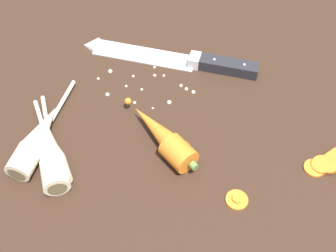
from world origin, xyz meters
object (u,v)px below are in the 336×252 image
(parsnip_front, at_px, (50,152))
(parsnip_mid_right, at_px, (52,154))
(carrot_slice_stray_near, at_px, (237,199))
(chefs_knife, at_px, (165,57))
(whole_carrot, at_px, (164,137))
(carrot_slice_stack, at_px, (333,161))
(parsnip_mid_left, at_px, (37,139))

(parsnip_front, xyz_separation_m, parsnip_mid_right, (0.00, -0.00, -0.00))
(carrot_slice_stray_near, bearing_deg, parsnip_mid_right, 150.50)
(chefs_knife, distance_m, parsnip_mid_right, 0.29)
(carrot_slice_stray_near, bearing_deg, whole_carrot, 120.77)
(parsnip_mid_right, relative_size, carrot_slice_stray_near, 5.96)
(chefs_knife, height_order, parsnip_mid_right, parsnip_mid_right)
(parsnip_front, bearing_deg, carrot_slice_stray_near, -30.03)
(carrot_slice_stack, height_order, carrot_slice_stray_near, carrot_slice_stack)
(parsnip_mid_left, relative_size, carrot_slice_stack, 2.15)
(whole_carrot, height_order, parsnip_mid_right, whole_carrot)
(carrot_slice_stray_near, bearing_deg, parsnip_mid_left, 146.76)
(parsnip_mid_left, height_order, carrot_slice_stack, parsnip_mid_left)
(whole_carrot, relative_size, carrot_slice_stack, 1.88)
(carrot_slice_stack, bearing_deg, parsnip_mid_left, 160.09)
(carrot_slice_stack, bearing_deg, parsnip_front, 163.13)
(chefs_knife, xyz_separation_m, carrot_slice_stack, (0.19, -0.30, 0.00))
(whole_carrot, bearing_deg, parsnip_mid_right, 175.05)
(parsnip_front, xyz_separation_m, parsnip_mid_left, (-0.02, 0.03, -0.00))
(chefs_knife, distance_m, whole_carrot, 0.20)
(parsnip_mid_left, bearing_deg, carrot_slice_stray_near, -33.24)
(whole_carrot, bearing_deg, carrot_slice_stray_near, -59.23)
(chefs_knife, xyz_separation_m, carrot_slice_stray_near, (0.02, -0.32, -0.00))
(parsnip_mid_left, bearing_deg, parsnip_mid_right, -61.40)
(chefs_knife, relative_size, carrot_slice_stack, 3.55)
(carrot_slice_stack, relative_size, carrot_slice_stray_near, 2.67)
(parsnip_front, bearing_deg, chefs_knife, 37.23)
(whole_carrot, height_order, parsnip_mid_left, whole_carrot)
(chefs_knife, bearing_deg, parsnip_front, -142.77)
(chefs_knife, bearing_deg, whole_carrot, -105.77)
(chefs_knife, relative_size, parsnip_mid_left, 1.65)
(parsnip_mid_left, bearing_deg, whole_carrot, -14.45)
(whole_carrot, xyz_separation_m, carrot_slice_stack, (0.24, -0.11, -0.01))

